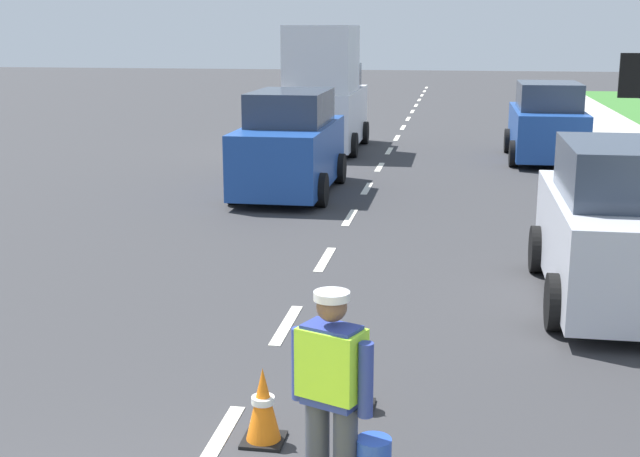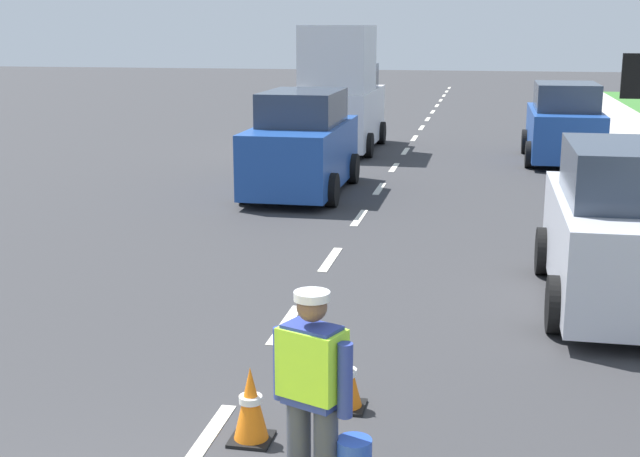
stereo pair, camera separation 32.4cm
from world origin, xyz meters
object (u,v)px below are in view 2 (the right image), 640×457
traffic_cone_near (346,377)px  car_parked_curbside (628,232)px  car_parked_far (564,125)px  delivery_truck (341,95)px  car_oncoming_lead (302,146)px  road_worker (315,390)px  traffic_cone_far (251,405)px

traffic_cone_near → car_parked_curbside: 4.81m
car_parked_far → car_parked_curbside: size_ratio=1.05×
delivery_truck → car_oncoming_lead: delivery_truck is taller
road_worker → traffic_cone_far: bearing=129.6°
road_worker → delivery_truck: size_ratio=0.36×
car_parked_far → car_oncoming_lead: bearing=-136.1°
traffic_cone_far → delivery_truck: (-2.24, 17.75, 1.27)m
traffic_cone_far → car_parked_curbside: bearing=50.7°
road_worker → delivery_truck: bearing=99.1°
road_worker → car_parked_far: 18.04m
delivery_truck → car_parked_curbside: (5.93, -13.25, -0.64)m
traffic_cone_far → road_worker: bearing=-50.4°
delivery_truck → road_worker: bearing=-80.9°
delivery_truck → car_parked_far: delivery_truck is taller
traffic_cone_near → traffic_cone_far: 1.06m
traffic_cone_near → car_oncoming_lead: (-2.67, 10.41, 0.70)m
traffic_cone_near → car_parked_curbside: (2.99, 3.71, 0.66)m
delivery_truck → car_parked_far: (6.13, -0.90, -0.65)m
traffic_cone_near → car_parked_far: 16.38m
car_parked_curbside → car_parked_far: bearing=89.1°
traffic_cone_near → delivery_truck: bearing=99.8°
traffic_cone_far → car_parked_curbside: size_ratio=0.17×
car_parked_far → car_oncoming_lead: size_ratio=0.97×
traffic_cone_near → car_parked_far: size_ratio=0.15×
traffic_cone_near → car_parked_far: (3.19, 16.06, 0.65)m
traffic_cone_near → delivery_truck: delivery_truck is taller
road_worker → delivery_truck: (-2.99, 18.66, 0.68)m
traffic_cone_far → car_parked_far: (3.89, 16.86, 0.63)m
car_parked_curbside → road_worker: bearing=-118.5°
delivery_truck → car_oncoming_lead: size_ratio=1.06×
road_worker → traffic_cone_near: 1.81m
car_parked_far → car_parked_curbside: car_parked_curbside is taller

